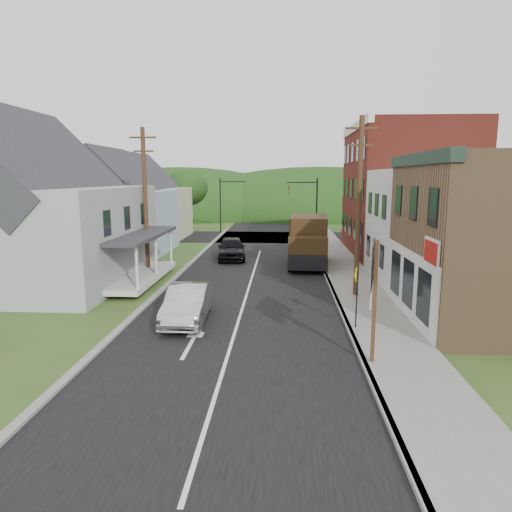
% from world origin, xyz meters
% --- Properties ---
extents(ground, '(120.00, 120.00, 0.00)m').
position_xyz_m(ground, '(0.00, 0.00, 0.00)').
color(ground, '#2D4719').
rests_on(ground, ground).
extents(road, '(9.00, 90.00, 0.02)m').
position_xyz_m(road, '(0.00, 10.00, 0.00)').
color(road, black).
rests_on(road, ground).
extents(cross_road, '(60.00, 9.00, 0.02)m').
position_xyz_m(cross_road, '(0.00, 27.00, 0.00)').
color(cross_road, black).
rests_on(cross_road, ground).
extents(sidewalk_right, '(2.80, 55.00, 0.15)m').
position_xyz_m(sidewalk_right, '(5.90, 8.00, 0.07)').
color(sidewalk_right, slate).
rests_on(sidewalk_right, ground).
extents(curb_right, '(0.20, 55.00, 0.15)m').
position_xyz_m(curb_right, '(4.55, 8.00, 0.07)').
color(curb_right, slate).
rests_on(curb_right, ground).
extents(curb_left, '(0.30, 55.00, 0.12)m').
position_xyz_m(curb_left, '(-4.65, 8.00, 0.06)').
color(curb_left, slate).
rests_on(curb_left, ground).
extents(storefront_tan, '(8.00, 8.00, 7.00)m').
position_xyz_m(storefront_tan, '(11.30, 0.00, 3.50)').
color(storefront_tan, brown).
rests_on(storefront_tan, ground).
extents(storefront_white, '(8.00, 7.00, 6.50)m').
position_xyz_m(storefront_white, '(11.30, 7.50, 3.25)').
color(storefront_white, silver).
rests_on(storefront_white, ground).
extents(storefront_red, '(8.00, 12.00, 10.00)m').
position_xyz_m(storefront_red, '(11.30, 17.00, 5.00)').
color(storefront_red, maroon).
rests_on(storefront_red, ground).
extents(house_gray, '(10.20, 12.24, 8.35)m').
position_xyz_m(house_gray, '(-12.00, 6.00, 4.23)').
color(house_gray, gray).
rests_on(house_gray, ground).
extents(house_blue, '(7.14, 8.16, 7.28)m').
position_xyz_m(house_blue, '(-11.00, 17.00, 3.69)').
color(house_blue, '#97B9CE').
rests_on(house_blue, ground).
extents(house_cream, '(7.14, 8.16, 7.28)m').
position_xyz_m(house_cream, '(-11.50, 26.00, 3.69)').
color(house_cream, '#C0BB95').
rests_on(house_cream, ground).
extents(utility_pole_right, '(1.60, 0.26, 9.00)m').
position_xyz_m(utility_pole_right, '(5.60, 3.50, 4.66)').
color(utility_pole_right, '#472D19').
rests_on(utility_pole_right, ground).
extents(utility_pole_left, '(1.60, 0.26, 9.00)m').
position_xyz_m(utility_pole_left, '(-6.50, 8.00, 4.66)').
color(utility_pole_left, '#472D19').
rests_on(utility_pole_left, ground).
extents(traffic_signal_right, '(2.87, 0.20, 6.00)m').
position_xyz_m(traffic_signal_right, '(4.30, 23.50, 3.76)').
color(traffic_signal_right, black).
rests_on(traffic_signal_right, ground).
extents(traffic_signal_left, '(2.87, 0.20, 6.00)m').
position_xyz_m(traffic_signal_left, '(-4.30, 30.50, 3.76)').
color(traffic_signal_left, black).
rests_on(traffic_signal_left, ground).
extents(tree_left_b, '(4.80, 4.80, 6.94)m').
position_xyz_m(tree_left_b, '(-17.00, 12.00, 4.88)').
color(tree_left_b, '#382616').
rests_on(tree_left_b, ground).
extents(tree_left_c, '(5.80, 5.80, 8.41)m').
position_xyz_m(tree_left_c, '(-19.00, 20.00, 5.94)').
color(tree_left_c, '#382616').
rests_on(tree_left_c, ground).
extents(tree_left_d, '(4.80, 4.80, 6.94)m').
position_xyz_m(tree_left_d, '(-9.00, 32.00, 4.88)').
color(tree_left_d, '#382616').
rests_on(tree_left_d, ground).
extents(forested_ridge, '(90.00, 30.00, 16.00)m').
position_xyz_m(forested_ridge, '(0.00, 55.00, 0.00)').
color(forested_ridge, black).
rests_on(forested_ridge, ground).
extents(silver_sedan, '(1.77, 4.70, 1.53)m').
position_xyz_m(silver_sedan, '(-2.14, -0.88, 0.77)').
color(silver_sedan, '#BCBCC1').
rests_on(silver_sedan, ground).
extents(dark_sedan, '(2.51, 5.07, 1.66)m').
position_xyz_m(dark_sedan, '(-1.95, 14.02, 0.83)').
color(dark_sedan, black).
rests_on(dark_sedan, ground).
extents(delivery_van, '(2.86, 6.27, 3.43)m').
position_xyz_m(delivery_van, '(3.61, 11.71, 1.74)').
color(delivery_van, black).
rests_on(delivery_van, ground).
extents(route_sign_cluster, '(0.59, 2.24, 4.00)m').
position_xyz_m(route_sign_cluster, '(4.74, -5.11, 2.74)').
color(route_sign_cluster, '#472D19').
rests_on(route_sign_cluster, sidewalk_right).
extents(warning_sign, '(0.27, 0.64, 2.49)m').
position_xyz_m(warning_sign, '(4.78, -1.72, 1.74)').
color(warning_sign, black).
rests_on(warning_sign, sidewalk_right).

